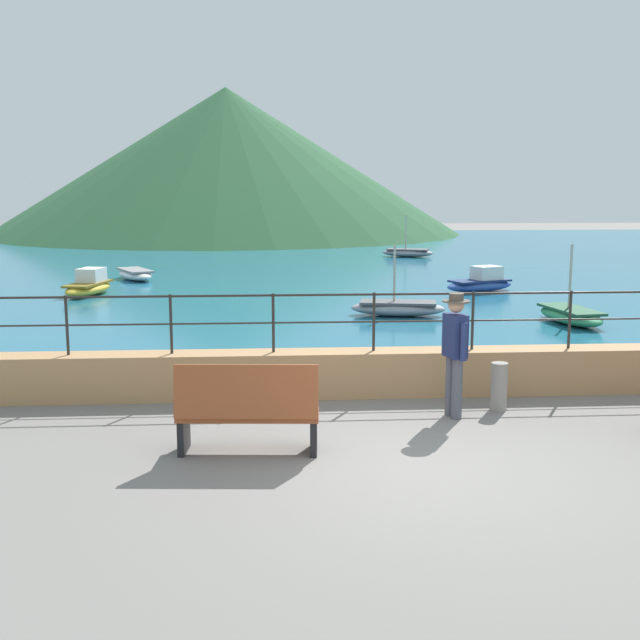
% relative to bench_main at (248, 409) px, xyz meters
% --- Properties ---
extents(ground_plane, '(120.00, 120.00, 0.00)m').
position_rel_bench_main_xyz_m(ground_plane, '(1.87, -0.58, -0.56)').
color(ground_plane, slate).
extents(promenade_wall, '(20.00, 0.56, 0.70)m').
position_rel_bench_main_xyz_m(promenade_wall, '(1.87, 2.62, -0.21)').
color(promenade_wall, tan).
rests_on(promenade_wall, ground).
extents(railing, '(18.44, 0.04, 0.90)m').
position_rel_bench_main_xyz_m(railing, '(1.87, 2.62, 0.76)').
color(railing, '#282623').
rests_on(railing, promenade_wall).
extents(lake_water, '(64.00, 44.32, 0.06)m').
position_rel_bench_main_xyz_m(lake_water, '(1.87, 25.26, -0.53)').
color(lake_water, '#236B89').
rests_on(lake_water, ground).
extents(hill_main, '(31.54, 31.54, 9.74)m').
position_rel_bench_main_xyz_m(hill_main, '(-2.36, 45.39, 4.31)').
color(hill_main, '#285633').
rests_on(hill_main, ground).
extents(bench_main, '(1.74, 0.68, 1.13)m').
position_rel_bench_main_xyz_m(bench_main, '(0.00, 0.00, 0.00)').
color(bench_main, '#9E4C28').
rests_on(bench_main, ground).
extents(person_walking, '(0.38, 0.55, 1.75)m').
position_rel_bench_main_xyz_m(person_walking, '(2.83, 1.36, 0.42)').
color(person_walking, '#4C4C56').
rests_on(person_walking, ground).
extents(bollard, '(0.24, 0.24, 0.70)m').
position_rel_bench_main_xyz_m(bollard, '(3.56, 1.67, -0.21)').
color(bollard, gray).
rests_on(bollard, ground).
extents(boat_0, '(1.40, 2.44, 0.76)m').
position_rel_bench_main_xyz_m(boat_0, '(-4.95, 14.12, -0.23)').
color(boat_0, gold).
rests_on(boat_0, lake_water).
extents(boat_1, '(1.83, 2.46, 0.36)m').
position_rel_bench_main_xyz_m(boat_1, '(-4.21, 17.81, -0.30)').
color(boat_1, white).
rests_on(boat_1, lake_water).
extents(boat_2, '(2.43, 1.31, 1.73)m').
position_rel_bench_main_xyz_m(boat_2, '(3.45, 9.72, -0.30)').
color(boat_2, gray).
rests_on(boat_2, lake_water).
extents(boat_3, '(2.47, 1.66, 1.88)m').
position_rel_bench_main_xyz_m(boat_3, '(6.60, 25.91, -0.30)').
color(boat_3, gray).
rests_on(boat_3, lake_water).
extents(boat_4, '(1.22, 2.40, 1.83)m').
position_rel_bench_main_xyz_m(boat_4, '(7.25, 8.35, -0.30)').
color(boat_4, '#338C59').
rests_on(boat_4, lake_water).
extents(boat_6, '(2.47, 1.73, 0.76)m').
position_rel_bench_main_xyz_m(boat_6, '(6.70, 14.02, -0.23)').
color(boat_6, '#2D4C9E').
rests_on(boat_6, lake_water).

